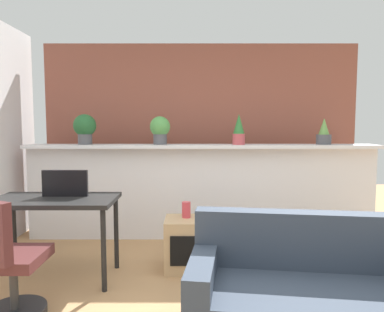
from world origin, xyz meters
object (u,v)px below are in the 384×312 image
at_px(office_chair, 6,269).
at_px(side_cube_shelf, 186,244).
at_px(desk, 54,207).
at_px(vase_on_shelf, 186,210).
at_px(potted_plant_3, 324,133).
at_px(potted_plant_2, 239,130).
at_px(couch, 312,301).
at_px(potted_plant_1, 160,129).
at_px(tv_monitor, 65,183).
at_px(potted_plant_0, 85,128).

xyz_separation_m(office_chair, side_cube_shelf, (1.26, 0.94, -0.14)).
relative_size(desk, vase_on_shelf, 7.11).
xyz_separation_m(office_chair, vase_on_shelf, (1.26, 0.99, 0.19)).
relative_size(side_cube_shelf, vase_on_shelf, 3.23).
bearing_deg(potted_plant_3, potted_plant_2, -177.16).
distance_m(desk, office_chair, 0.78).
xyz_separation_m(potted_plant_3, side_cube_shelf, (-1.67, -0.97, -1.05)).
bearing_deg(couch, side_cube_shelf, 124.93).
bearing_deg(vase_on_shelf, potted_plant_2, 54.46).
relative_size(side_cube_shelf, couch, 0.30).
height_order(potted_plant_1, potted_plant_2, potted_plant_2).
distance_m(potted_plant_3, office_chair, 3.61).
bearing_deg(side_cube_shelf, potted_plant_2, 55.77).
bearing_deg(potted_plant_1, tv_monitor, -125.27).
height_order(potted_plant_3, desk, potted_plant_3).
bearing_deg(desk, potted_plant_2, 32.25).
distance_m(potted_plant_0, couch, 3.17).
height_order(potted_plant_3, side_cube_shelf, potted_plant_3).
bearing_deg(desk, vase_on_shelf, 12.91).
xyz_separation_m(potted_plant_0, couch, (2.07, -2.14, -1.09)).
relative_size(potted_plant_1, desk, 0.31).
distance_m(potted_plant_2, couch, 2.37).
bearing_deg(office_chair, potted_plant_3, 33.15).
height_order(desk, office_chair, office_chair).
height_order(potted_plant_1, couch, potted_plant_1).
bearing_deg(potted_plant_3, side_cube_shelf, -149.83).
bearing_deg(side_cube_shelf, potted_plant_1, 108.81).
height_order(potted_plant_1, office_chair, potted_plant_1).
bearing_deg(couch, desk, 154.28).
relative_size(potted_plant_1, tv_monitor, 0.83).
relative_size(potted_plant_0, side_cube_shelf, 0.74).
bearing_deg(office_chair, couch, -6.81).
height_order(desk, couch, couch).
bearing_deg(potted_plant_0, potted_plant_2, -0.92).
distance_m(potted_plant_2, desk, 2.24).
distance_m(potted_plant_0, vase_on_shelf, 1.73).
relative_size(desk, tv_monitor, 2.65).
bearing_deg(couch, vase_on_shelf, 123.62).
xyz_separation_m(vase_on_shelf, couch, (0.83, -1.24, -0.29)).
xyz_separation_m(potted_plant_2, vase_on_shelf, (-0.62, -0.87, -0.77)).
xyz_separation_m(potted_plant_0, office_chair, (-0.02, -1.89, -0.99)).
bearing_deg(side_cube_shelf, potted_plant_3, 30.17).
height_order(potted_plant_0, tv_monitor, potted_plant_0).
distance_m(potted_plant_3, side_cube_shelf, 2.20).
distance_m(potted_plant_1, potted_plant_2, 0.95).
relative_size(tv_monitor, office_chair, 0.46).
relative_size(potted_plant_2, potted_plant_3, 1.15).
height_order(potted_plant_3, couch, potted_plant_3).
xyz_separation_m(potted_plant_1, side_cube_shelf, (0.33, -0.96, -1.11)).
height_order(side_cube_shelf, couch, couch).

